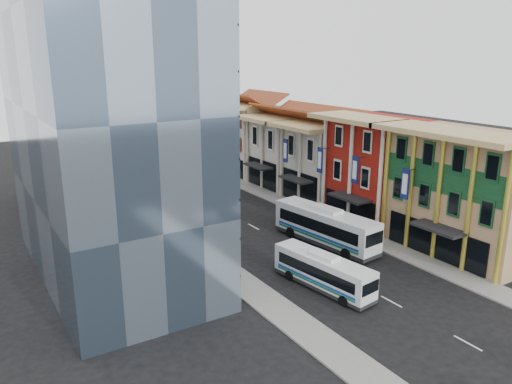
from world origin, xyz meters
TOP-DOWN VIEW (x-y plane):
  - ground at (0.00, 0.00)m, footprint 200.00×200.00m
  - sidewalk_right at (8.50, 22.00)m, footprint 3.00×90.00m
  - sidewalk_left at (-8.50, 22.00)m, footprint 3.00×90.00m
  - shophouse_tan at (14.00, 5.00)m, footprint 8.00×14.00m
  - shophouse_red at (14.00, 17.00)m, footprint 8.00×10.00m
  - shophouse_cream_near at (14.00, 26.50)m, footprint 8.00×9.00m
  - shophouse_cream_mid at (14.00, 35.50)m, footprint 8.00×9.00m
  - shophouse_cream_far at (14.00, 46.00)m, footprint 8.00×12.00m
  - office_tower at (-17.00, 19.00)m, footprint 12.00×26.00m
  - office_block_far at (-16.00, 42.00)m, footprint 10.00×18.00m
  - bus_left_near at (-3.14, 5.80)m, footprint 3.65×10.00m
  - bus_left_far at (-5.27, 35.44)m, footprint 4.70×12.73m
  - bus_right at (3.52, 13.55)m, footprint 4.46×12.75m

SIDE VIEW (x-z plane):
  - ground at x=0.00m, z-range 0.00..0.00m
  - sidewalk_right at x=8.50m, z-range 0.00..0.15m
  - sidewalk_left at x=-8.50m, z-range 0.00..0.15m
  - bus_left_near at x=-3.14m, z-range 0.00..3.13m
  - bus_left_far at x=-5.27m, z-range 0.00..3.99m
  - bus_right at x=3.52m, z-range 0.00..4.00m
  - shophouse_cream_near at x=14.00m, z-range 0.00..10.00m
  - shophouse_cream_mid at x=14.00m, z-range 0.00..10.00m
  - shophouse_cream_far at x=14.00m, z-range 0.00..11.00m
  - shophouse_tan at x=14.00m, z-range 0.00..12.00m
  - shophouse_red at x=14.00m, z-range 0.00..12.00m
  - office_block_far at x=-16.00m, z-range 0.00..14.00m
  - office_tower at x=-17.00m, z-range 0.00..30.00m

